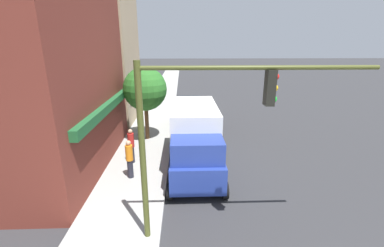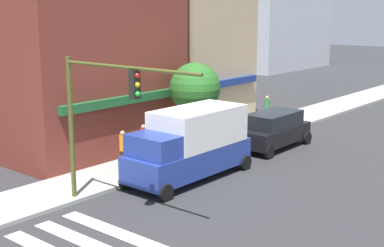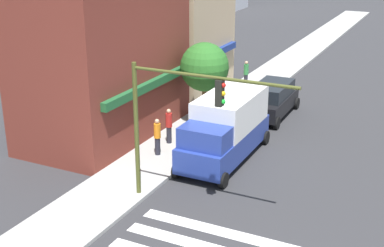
{
  "view_description": "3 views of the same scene",
  "coord_description": "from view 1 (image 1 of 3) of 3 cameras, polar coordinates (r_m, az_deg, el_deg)",
  "views": [
    {
      "loc": [
        -2.22,
        5.24,
        5.96
      ],
      "look_at": [
        12.78,
        4.7,
        1.2
      ],
      "focal_mm": 24.0,
      "sensor_mm": 36.0,
      "label": 1
    },
    {
      "loc": [
        -7.62,
        -9.67,
        7.18
      ],
      "look_at": [
        11.07,
        6.0,
        2.0
      ],
      "focal_mm": 50.0,
      "sensor_mm": 36.0,
      "label": 2
    },
    {
      "loc": [
        -11.93,
        -4.07,
        10.18
      ],
      "look_at": [
        4.47,
        4.0,
        3.5
      ],
      "focal_mm": 50.0,
      "sensor_mm": 36.0,
      "label": 3
    }
  ],
  "objects": [
    {
      "name": "suv_black",
      "position": [
        19.11,
        -0.37,
        2.64
      ],
      "size": [
        4.72,
        2.12,
        1.94
      ],
      "rotation": [
        0.0,
        0.0,
        0.01
      ],
      "color": "black",
      "rests_on": "ground_plane"
    },
    {
      "name": "traffic_signal",
      "position": [
        7.02,
        2.22,
        0.73
      ],
      "size": [
        0.32,
        6.41,
        5.53
      ],
      "color": "#474C1E",
      "rests_on": "ground_plane"
    },
    {
      "name": "street_tree",
      "position": [
        15.71,
        -10.39,
        7.51
      ],
      "size": [
        2.61,
        2.61,
        4.46
      ],
      "color": "brown",
      "rests_on": "sidewalk_left"
    },
    {
      "name": "pedestrian_red_jacket",
      "position": [
        13.15,
        -13.36,
        -4.74
      ],
      "size": [
        0.32,
        0.32,
        1.77
      ],
      "rotation": [
        0.0,
        0.0,
        3.17
      ],
      "color": "#23232D",
      "rests_on": "sidewalk_left"
    },
    {
      "name": "box_truck_blue",
      "position": [
        12.45,
        0.56,
        -2.98
      ],
      "size": [
        6.21,
        2.42,
        3.04
      ],
      "rotation": [
        0.0,
        0.0,
        0.0
      ],
      "color": "navy",
      "rests_on": "ground_plane"
    },
    {
      "name": "pedestrian_green_top",
      "position": [
        23.71,
        -8.75,
        5.49
      ],
      "size": [
        0.32,
        0.32,
        1.77
      ],
      "rotation": [
        0.0,
        0.0,
        6.01
      ],
      "color": "#23232D",
      "rests_on": "sidewalk_left"
    },
    {
      "name": "storefront_row",
      "position": [
        16.73,
        -24.95,
        15.18
      ],
      "size": [
        15.99,
        5.3,
        12.32
      ],
      "color": "maroon",
      "rests_on": "ground_plane"
    },
    {
      "name": "pedestrian_orange_vest",
      "position": [
        11.74,
        -13.71,
        -7.56
      ],
      "size": [
        0.32,
        0.32,
        1.77
      ],
      "rotation": [
        0.0,
        0.0,
        1.91
      ],
      "color": "#23232D",
      "rests_on": "sidewalk_left"
    }
  ]
}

